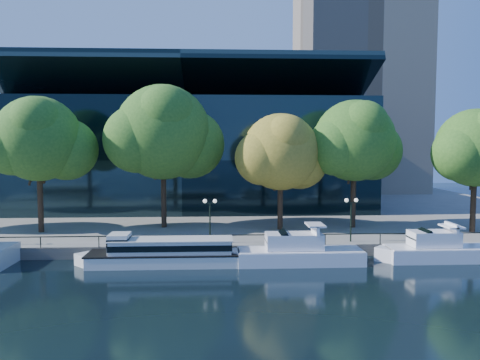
{
  "coord_description": "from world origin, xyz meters",
  "views": [
    {
      "loc": [
        0.36,
        -37.59,
        9.99
      ],
      "look_at": [
        2.59,
        8.0,
        6.48
      ],
      "focal_mm": 35.0,
      "sensor_mm": 36.0,
      "label": 1
    }
  ],
  "objects": [
    {
      "name": "lamp_1",
      "position": [
        -0.31,
        4.5,
        3.98
      ],
      "size": [
        1.26,
        0.36,
        4.03
      ],
      "color": "black",
      "rests_on": "promenade"
    },
    {
      "name": "tour_boat",
      "position": [
        -4.21,
        0.69,
        1.13
      ],
      "size": [
        14.03,
        3.13,
        2.66
      ],
      "color": "silver",
      "rests_on": "ground"
    },
    {
      "name": "lamp_2",
      "position": [
        12.67,
        4.5,
        3.98
      ],
      "size": [
        1.26,
        0.36,
        4.03
      ],
      "color": "black",
      "rests_on": "promenade"
    },
    {
      "name": "tree_2",
      "position": [
        -5.21,
        12.82,
        11.04
      ],
      "size": [
        12.68,
        10.4,
        15.33
      ],
      "color": "black",
      "rests_on": "promenade"
    },
    {
      "name": "cruiser_near",
      "position": [
        6.8,
        0.58,
        1.04
      ],
      "size": [
        11.56,
        2.98,
        3.35
      ],
      "color": "white",
      "rests_on": "ground"
    },
    {
      "name": "tree_3",
      "position": [
        7.14,
        10.91,
        9.0
      ],
      "size": [
        10.04,
        8.23,
        12.19
      ],
      "color": "black",
      "rests_on": "promenade"
    },
    {
      "name": "tree_4",
      "position": [
        15.2,
        11.8,
        10.17
      ],
      "size": [
        10.87,
        8.91,
        13.7
      ],
      "color": "black",
      "rests_on": "promenade"
    },
    {
      "name": "promenade",
      "position": [
        0.0,
        36.38,
        0.5
      ],
      "size": [
        90.0,
        67.08,
        1.0
      ],
      "color": "slate",
      "rests_on": "ground"
    },
    {
      "name": "tree_5",
      "position": [
        26.7,
        8.6,
        9.44
      ],
      "size": [
        9.91,
        8.13,
        12.58
      ],
      "color": "black",
      "rests_on": "promenade"
    },
    {
      "name": "ground",
      "position": [
        0.0,
        0.0,
        0.0
      ],
      "size": [
        160.0,
        160.0,
        0.0
      ],
      "primitive_type": "plane",
      "color": "black",
      "rests_on": "ground"
    },
    {
      "name": "railing",
      "position": [
        0.0,
        3.25,
        1.94
      ],
      "size": [
        88.2,
        0.08,
        0.99
      ],
      "color": "black",
      "rests_on": "promenade"
    },
    {
      "name": "office_tower",
      "position": [
        28.0,
        55.0,
        33.02
      ],
      "size": [
        22.5,
        22.5,
        65.9
      ],
      "color": "gray",
      "rests_on": "ground"
    },
    {
      "name": "cruiser_far",
      "position": [
        18.87,
        0.96,
        1.04
      ],
      "size": [
        10.02,
        2.78,
        3.27
      ],
      "color": "white",
      "rests_on": "ground"
    },
    {
      "name": "tree_1",
      "position": [
        -17.51,
        10.68,
        10.34
      ],
      "size": [
        10.75,
        8.82,
        13.83
      ],
      "color": "black",
      "rests_on": "promenade"
    },
    {
      "name": "convention_building",
      "position": [
        -4.0,
        31.79,
        8.51
      ],
      "size": [
        50.0,
        24.57,
        21.43
      ],
      "color": "black",
      "rests_on": "ground"
    }
  ]
}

